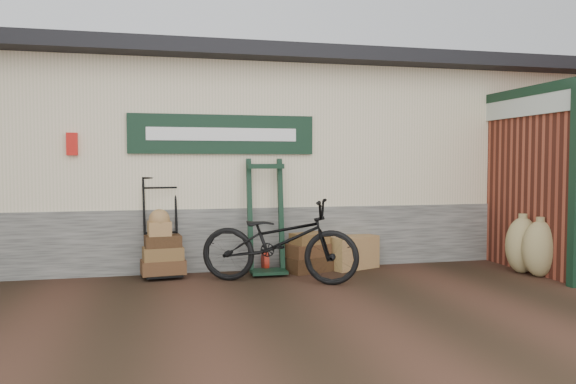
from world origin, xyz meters
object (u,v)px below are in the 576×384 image
object	(u,v)px
porter_trolley	(161,226)
wicker_hamper	(350,252)
suitcase_stack	(308,252)
green_barrow	(266,216)
bicycle	(279,236)

from	to	relation	value
porter_trolley	wicker_hamper	bearing A→B (deg)	-6.68
suitcase_stack	wicker_hamper	distance (m)	0.70
green_barrow	suitcase_stack	distance (m)	0.80
green_barrow	wicker_hamper	size ratio (longest dim) A/B	2.18
green_barrow	wicker_hamper	world-z (taller)	green_barrow
suitcase_stack	wicker_hamper	size ratio (longest dim) A/B	0.86
porter_trolley	wicker_hamper	size ratio (longest dim) A/B	1.89
porter_trolley	bicycle	xyz separation A→B (m)	(1.48, -0.76, -0.09)
green_barrow	suitcase_stack	size ratio (longest dim) A/B	2.54
green_barrow	suitcase_stack	world-z (taller)	green_barrow
suitcase_stack	bicycle	xyz separation A→B (m)	(-0.56, -0.63, 0.32)
green_barrow	bicycle	distance (m)	0.66
porter_trolley	bicycle	size ratio (longest dim) A/B	0.67
green_barrow	suitcase_stack	xyz separation A→B (m)	(0.60, -0.01, -0.52)
bicycle	suitcase_stack	bearing A→B (deg)	-17.19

